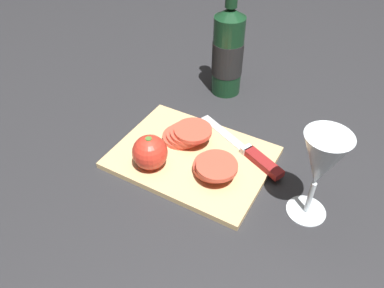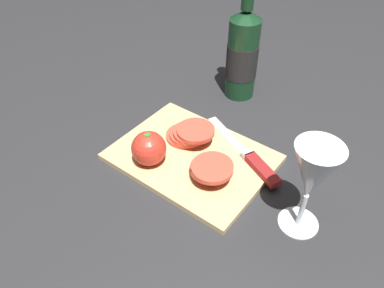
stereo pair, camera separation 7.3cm
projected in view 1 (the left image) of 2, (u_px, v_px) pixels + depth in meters
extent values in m
plane|color=#28282B|center=(228.00, 182.00, 0.71)|extent=(3.00, 3.00, 0.00)
cube|color=tan|center=(192.00, 157.00, 0.76)|extent=(0.31, 0.23, 0.01)
cylinder|color=#14381E|center=(228.00, 56.00, 0.89)|extent=(0.07, 0.07, 0.19)
cone|color=#14381E|center=(231.00, 12.00, 0.82)|extent=(0.07, 0.07, 0.02)
cylinder|color=black|center=(227.00, 58.00, 0.89)|extent=(0.07, 0.07, 0.08)
cylinder|color=silver|center=(306.00, 210.00, 0.66)|extent=(0.07, 0.07, 0.00)
cylinder|color=silver|center=(310.00, 197.00, 0.64)|extent=(0.01, 0.01, 0.07)
cone|color=silver|center=(322.00, 161.00, 0.58)|extent=(0.08, 0.08, 0.10)
cone|color=beige|center=(317.00, 174.00, 0.60)|extent=(0.03, 0.03, 0.04)
sphere|color=red|center=(150.00, 152.00, 0.71)|extent=(0.07, 0.07, 0.07)
cylinder|color=#47702D|center=(149.00, 140.00, 0.69)|extent=(0.01, 0.01, 0.01)
cube|color=silver|center=(225.00, 134.00, 0.80)|extent=(0.14, 0.08, 0.00)
cube|color=silver|center=(248.00, 150.00, 0.75)|extent=(0.02, 0.03, 0.01)
cube|color=maroon|center=(263.00, 163.00, 0.73)|extent=(0.09, 0.06, 0.01)
cylinder|color=#DB4C38|center=(213.00, 166.00, 0.72)|extent=(0.08, 0.08, 0.01)
cylinder|color=#DB4C38|center=(214.00, 166.00, 0.71)|extent=(0.08, 0.08, 0.01)
cylinder|color=#DB4C38|center=(216.00, 166.00, 0.70)|extent=(0.08, 0.08, 0.01)
cylinder|color=#DB4C38|center=(217.00, 166.00, 0.69)|extent=(0.08, 0.08, 0.01)
cylinder|color=#DB4C38|center=(181.00, 137.00, 0.79)|extent=(0.08, 0.08, 0.01)
cylinder|color=#DB4C38|center=(185.00, 135.00, 0.78)|extent=(0.08, 0.08, 0.01)
cylinder|color=#DB4C38|center=(189.00, 133.00, 0.77)|extent=(0.08, 0.08, 0.01)
cylinder|color=#DB4C38|center=(193.00, 131.00, 0.76)|extent=(0.08, 0.08, 0.01)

